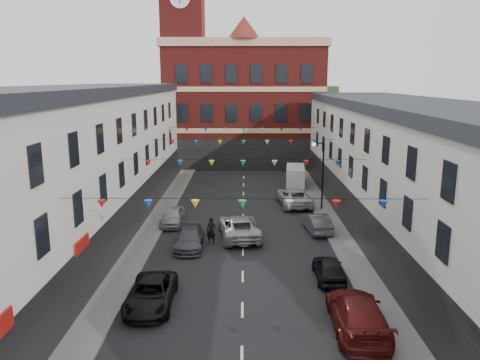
{
  "coord_description": "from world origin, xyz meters",
  "views": [
    {
      "loc": [
        0.09,
        -25.21,
        11.15
      ],
      "look_at": [
        -0.23,
        8.04,
        3.98
      ],
      "focal_mm": 35.0,
      "sensor_mm": 36.0,
      "label": 1
    }
  ],
  "objects_px": {
    "car_left_c": "(151,294)",
    "car_right_c": "(358,314)",
    "pedestrian": "(211,231)",
    "moving_car": "(239,227)",
    "car_right_e": "(317,222)",
    "car_right_f": "(294,197)",
    "white_van": "(295,177)",
    "car_right_d": "(329,269)",
    "car_left_d": "(190,238)",
    "street_lamp": "(320,166)",
    "car_left_e": "(173,216)"
  },
  "relations": [
    {
      "from": "car_left_c",
      "to": "car_right_c",
      "type": "xyz_separation_m",
      "value": [
        9.78,
        -2.24,
        0.15
      ]
    },
    {
      "from": "pedestrian",
      "to": "moving_car",
      "type": "bearing_deg",
      "value": 55.1
    },
    {
      "from": "car_right_c",
      "to": "car_right_e",
      "type": "relative_size",
      "value": 1.35
    },
    {
      "from": "car_left_c",
      "to": "pedestrian",
      "type": "bearing_deg",
      "value": 74.7
    },
    {
      "from": "car_right_c",
      "to": "car_right_f",
      "type": "relative_size",
      "value": 0.99
    },
    {
      "from": "car_right_e",
      "to": "moving_car",
      "type": "xyz_separation_m",
      "value": [
        -5.78,
        -1.4,
        0.12
      ]
    },
    {
      "from": "car_right_c",
      "to": "white_van",
      "type": "bearing_deg",
      "value": -88.61
    },
    {
      "from": "car_right_f",
      "to": "car_left_c",
      "type": "bearing_deg",
      "value": 60.22
    },
    {
      "from": "car_left_c",
      "to": "car_right_d",
      "type": "height_order",
      "value": "car_left_c"
    },
    {
      "from": "car_right_f",
      "to": "pedestrian",
      "type": "xyz_separation_m",
      "value": [
        -6.76,
        -10.28,
        0.16
      ]
    },
    {
      "from": "white_van",
      "to": "car_right_f",
      "type": "bearing_deg",
      "value": -91.12
    },
    {
      "from": "car_left_d",
      "to": "white_van",
      "type": "xyz_separation_m",
      "value": [
        9.08,
        18.48,
        0.42
      ]
    },
    {
      "from": "car_left_d",
      "to": "car_right_f",
      "type": "bearing_deg",
      "value": 52.44
    },
    {
      "from": "street_lamp",
      "to": "car_right_f",
      "type": "height_order",
      "value": "street_lamp"
    },
    {
      "from": "street_lamp",
      "to": "car_left_c",
      "type": "distance_m",
      "value": 21.09
    },
    {
      "from": "car_left_e",
      "to": "moving_car",
      "type": "height_order",
      "value": "moving_car"
    },
    {
      "from": "car_left_d",
      "to": "car_right_c",
      "type": "bearing_deg",
      "value": -51.2
    },
    {
      "from": "car_left_c",
      "to": "moving_car",
      "type": "relative_size",
      "value": 0.83
    },
    {
      "from": "white_van",
      "to": "car_right_d",
      "type": "bearing_deg",
      "value": -85.67
    },
    {
      "from": "car_right_c",
      "to": "white_van",
      "type": "height_order",
      "value": "white_van"
    },
    {
      "from": "street_lamp",
      "to": "car_right_e",
      "type": "distance_m",
      "value": 6.64
    },
    {
      "from": "car_left_d",
      "to": "car_left_e",
      "type": "relative_size",
      "value": 1.11
    },
    {
      "from": "car_right_c",
      "to": "car_right_f",
      "type": "height_order",
      "value": "car_right_c"
    },
    {
      "from": "car_right_c",
      "to": "moving_car",
      "type": "bearing_deg",
      "value": -64.77
    },
    {
      "from": "car_left_e",
      "to": "car_right_c",
      "type": "relative_size",
      "value": 0.71
    },
    {
      "from": "street_lamp",
      "to": "moving_car",
      "type": "distance_m",
      "value": 10.34
    },
    {
      "from": "car_left_c",
      "to": "car_right_e",
      "type": "relative_size",
      "value": 1.14
    },
    {
      "from": "moving_car",
      "to": "pedestrian",
      "type": "bearing_deg",
      "value": 29.18
    },
    {
      "from": "car_left_e",
      "to": "pedestrian",
      "type": "bearing_deg",
      "value": -52.47
    },
    {
      "from": "car_right_e",
      "to": "pedestrian",
      "type": "relative_size",
      "value": 2.19
    },
    {
      "from": "car_right_f",
      "to": "pedestrian",
      "type": "height_order",
      "value": "pedestrian"
    },
    {
      "from": "car_left_d",
      "to": "pedestrian",
      "type": "relative_size",
      "value": 2.35
    },
    {
      "from": "street_lamp",
      "to": "moving_car",
      "type": "bearing_deg",
      "value": -133.82
    },
    {
      "from": "pedestrian",
      "to": "car_left_c",
      "type": "bearing_deg",
      "value": -86.61
    },
    {
      "from": "car_right_c",
      "to": "pedestrian",
      "type": "distance_m",
      "value": 13.51
    },
    {
      "from": "white_van",
      "to": "car_left_c",
      "type": "bearing_deg",
      "value": -104.79
    },
    {
      "from": "car_right_d",
      "to": "car_right_f",
      "type": "xyz_separation_m",
      "value": [
        -0.33,
        16.09,
        0.13
      ]
    },
    {
      "from": "car_left_e",
      "to": "car_right_f",
      "type": "relative_size",
      "value": 0.7
    },
    {
      "from": "car_left_e",
      "to": "car_right_d",
      "type": "xyz_separation_m",
      "value": [
        10.4,
        -10.22,
        -0.02
      ]
    },
    {
      "from": "car_right_e",
      "to": "moving_car",
      "type": "relative_size",
      "value": 0.72
    },
    {
      "from": "car_right_f",
      "to": "moving_car",
      "type": "relative_size",
      "value": 0.99
    },
    {
      "from": "car_right_f",
      "to": "car_right_c",
      "type": "bearing_deg",
      "value": 87.2
    },
    {
      "from": "car_right_e",
      "to": "pedestrian",
      "type": "height_order",
      "value": "pedestrian"
    },
    {
      "from": "car_right_e",
      "to": "white_van",
      "type": "bearing_deg",
      "value": -97.05
    },
    {
      "from": "white_van",
      "to": "pedestrian",
      "type": "distance_m",
      "value": 19.37
    },
    {
      "from": "car_right_f",
      "to": "pedestrian",
      "type": "bearing_deg",
      "value": 52.19
    },
    {
      "from": "car_left_c",
      "to": "car_left_d",
      "type": "distance_m",
      "value": 8.43
    },
    {
      "from": "moving_car",
      "to": "car_left_c",
      "type": "bearing_deg",
      "value": 59.99
    },
    {
      "from": "street_lamp",
      "to": "car_right_f",
      "type": "relative_size",
      "value": 1.05
    },
    {
      "from": "car_right_d",
      "to": "pedestrian",
      "type": "xyz_separation_m",
      "value": [
        -7.09,
        5.81,
        0.29
      ]
    }
  ]
}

